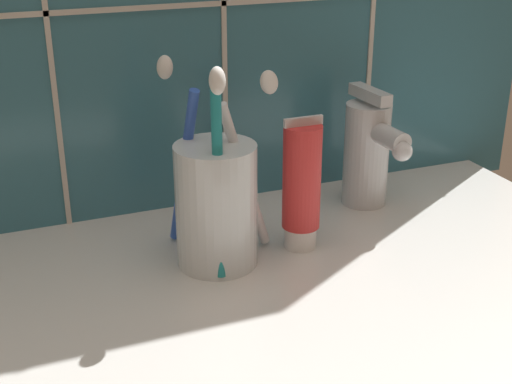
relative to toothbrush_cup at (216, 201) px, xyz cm
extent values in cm
cube|color=silver|center=(3.91, -5.62, -6.95)|extent=(67.29, 38.58, 2.00)
cube|color=beige|center=(3.91, 13.07, 14.80)|extent=(77.29, 0.24, 0.50)
cylinder|color=silver|center=(-0.03, -0.07, -0.40)|extent=(7.18, 7.18, 11.09)
cylinder|color=white|center=(2.97, 0.79, 1.53)|extent=(5.63, 2.49, 14.44)
ellipsoid|color=white|center=(5.58, 1.58, 9.65)|extent=(2.58, 1.91, 2.62)
cylinder|color=blue|center=(-1.82, 3.41, 2.07)|extent=(2.26, 5.32, 15.48)
ellipsoid|color=white|center=(-2.48, 5.83, 10.74)|extent=(1.84, 2.50, 2.58)
cylinder|color=teal|center=(-0.60, -2.43, 2.44)|extent=(1.49, 2.75, 16.08)
ellipsoid|color=white|center=(-0.83, -3.38, 11.53)|extent=(1.71, 2.17, 2.37)
cylinder|color=white|center=(8.17, -0.07, -4.88)|extent=(2.98, 2.98, 2.13)
cylinder|color=red|center=(8.17, -0.07, 1.04)|extent=(3.50, 3.50, 9.71)
cube|color=silver|center=(8.17, -0.07, 6.29)|extent=(3.68, 0.36, 0.80)
cylinder|color=silver|center=(18.87, 6.73, -0.51)|extent=(4.73, 4.73, 10.88)
cylinder|color=silver|center=(19.01, 3.69, 2.54)|extent=(2.41, 6.18, 2.13)
sphere|color=silver|center=(19.15, 0.66, 1.83)|extent=(1.99, 1.99, 1.99)
cube|color=silver|center=(18.87, 6.73, 5.93)|extent=(1.68, 6.06, 1.20)
camera|label=1|loc=(-18.02, -53.89, 24.87)|focal=50.00mm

